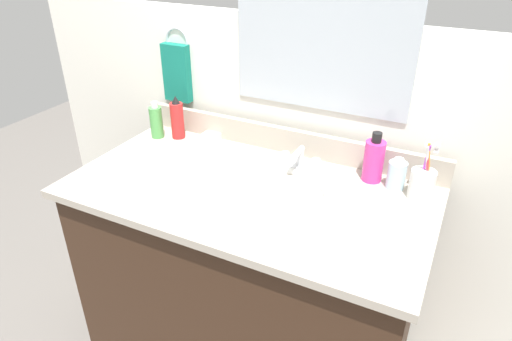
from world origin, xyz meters
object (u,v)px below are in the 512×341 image
at_px(faucet, 300,162).
at_px(bottle_soap_pink, 374,160).
at_px(bottle_gel_clear, 397,175).
at_px(hand_towel, 177,73).
at_px(bottle_spray_red, 177,119).
at_px(cup_white_ceramic, 422,183).
at_px(bottle_toner_green, 156,122).
at_px(soap_bar, 211,136).

distance_m(faucet, bottle_soap_pink, 0.24).
bearing_deg(bottle_gel_clear, hand_towel, 173.28).
height_order(bottle_spray_red, cup_white_ceramic, cup_white_ceramic).
height_order(bottle_soap_pink, bottle_spray_red, bottle_spray_red).
xyz_separation_m(bottle_soap_pink, cup_white_ceramic, (0.16, -0.04, -0.02)).
bearing_deg(bottle_soap_pink, bottle_gel_clear, -12.29).
xyz_separation_m(hand_towel, bottle_spray_red, (0.05, -0.10, -0.14)).
bearing_deg(hand_towel, bottle_toner_green, -98.97).
distance_m(faucet, bottle_toner_green, 0.59).
relative_size(faucet, soap_bar, 2.50).
distance_m(hand_towel, bottle_gel_clear, 0.90).
height_order(hand_towel, faucet, hand_towel).
distance_m(hand_towel, bottle_toner_green, 0.20).
height_order(cup_white_ceramic, soap_bar, cup_white_ceramic).
bearing_deg(faucet, bottle_toner_green, -179.73).
height_order(bottle_toner_green, soap_bar, bottle_toner_green).
distance_m(bottle_gel_clear, soap_bar, 0.70).
xyz_separation_m(bottle_gel_clear, bottle_toner_green, (-0.90, -0.02, 0.02)).
distance_m(bottle_gel_clear, cup_white_ceramic, 0.08).
bearing_deg(cup_white_ceramic, hand_towel, 172.36).
height_order(hand_towel, cup_white_ceramic, hand_towel).
bearing_deg(faucet, hand_towel, 167.52).
bearing_deg(bottle_soap_pink, bottle_toner_green, -177.10).
xyz_separation_m(bottle_spray_red, bottle_gel_clear, (0.82, -0.01, -0.03)).
height_order(bottle_gel_clear, soap_bar, bottle_gel_clear).
distance_m(bottle_soap_pink, bottle_spray_red, 0.75).
distance_m(faucet, bottle_spray_red, 0.51).
relative_size(hand_towel, bottle_toner_green, 1.56).
xyz_separation_m(hand_towel, bottle_soap_pink, (0.80, -0.09, -0.15)).
bearing_deg(bottle_soap_pink, bottle_spray_red, -179.30).
distance_m(hand_towel, faucet, 0.61).
relative_size(faucet, bottle_soap_pink, 0.96).
xyz_separation_m(hand_towel, bottle_gel_clear, (0.88, -0.10, -0.17)).
xyz_separation_m(faucet, bottle_soap_pink, (0.23, 0.04, 0.04)).
height_order(hand_towel, bottle_spray_red, hand_towel).
bearing_deg(hand_towel, bottle_gel_clear, -6.72).
xyz_separation_m(faucet, bottle_gel_clear, (0.31, 0.02, 0.02)).
bearing_deg(bottle_gel_clear, bottle_soap_pink, 167.71).
bearing_deg(hand_towel, soap_bar, -17.40).
relative_size(faucet, bottle_toner_green, 1.13).
distance_m(bottle_spray_red, soap_bar, 0.14).
xyz_separation_m(bottle_soap_pink, bottle_spray_red, (-0.75, -0.01, 0.00)).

